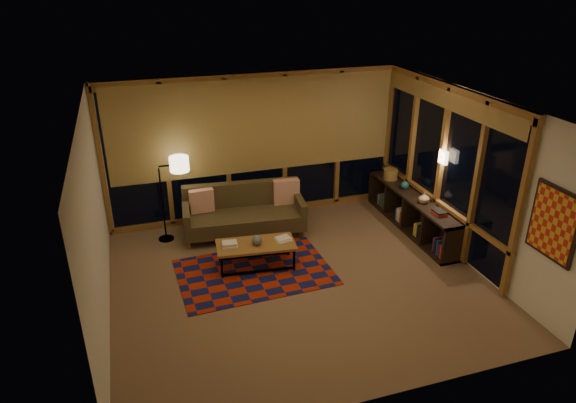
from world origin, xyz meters
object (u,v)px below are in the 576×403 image
object	(u,v)px
coffee_table	(256,255)
bookshelf	(411,212)
sofa	(244,212)
floor_lamp	(162,200)

from	to	relation	value
coffee_table	bookshelf	size ratio (longest dim) A/B	0.47
sofa	floor_lamp	bearing A→B (deg)	175.88
coffee_table	floor_lamp	xyz separation A→B (m)	(-1.28, 1.36, 0.54)
floor_lamp	bookshelf	bearing A→B (deg)	-17.05
sofa	floor_lamp	size ratio (longest dim) A/B	1.40
coffee_table	floor_lamp	size ratio (longest dim) A/B	0.82
coffee_table	bookshelf	distance (m)	3.03
sofa	coffee_table	world-z (taller)	sofa
coffee_table	bookshelf	world-z (taller)	bookshelf
floor_lamp	bookshelf	size ratio (longest dim) A/B	0.56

